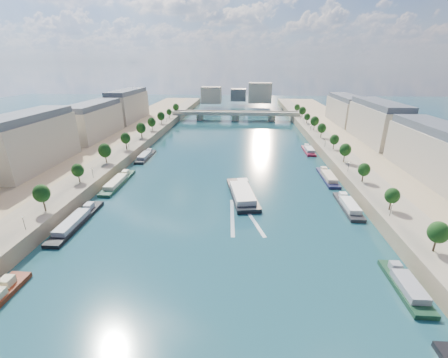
# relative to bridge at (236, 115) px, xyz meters

# --- Properties ---
(ground) EXTENTS (700.00, 700.00, 0.00)m
(ground) POSITION_rel_bridge_xyz_m (0.00, -130.03, -5.08)
(ground) COLOR #0B3032
(ground) RESTS_ON ground
(quay_left) EXTENTS (44.00, 520.00, 5.00)m
(quay_left) POSITION_rel_bridge_xyz_m (-72.00, -130.03, -2.58)
(quay_left) COLOR #9E8460
(quay_left) RESTS_ON ground
(quay_right) EXTENTS (44.00, 520.00, 5.00)m
(quay_right) POSITION_rel_bridge_xyz_m (72.00, -130.03, -2.58)
(quay_right) COLOR #9E8460
(quay_right) RESTS_ON ground
(pave_left) EXTENTS (14.00, 520.00, 0.10)m
(pave_left) POSITION_rel_bridge_xyz_m (-57.00, -130.03, -0.03)
(pave_left) COLOR gray
(pave_left) RESTS_ON quay_left
(pave_right) EXTENTS (14.00, 520.00, 0.10)m
(pave_right) POSITION_rel_bridge_xyz_m (57.00, -130.03, -0.03)
(pave_right) COLOR gray
(pave_right) RESTS_ON quay_right
(trees_left) EXTENTS (4.80, 268.80, 8.26)m
(trees_left) POSITION_rel_bridge_xyz_m (-55.00, -128.03, 5.39)
(trees_left) COLOR #382B1E
(trees_left) RESTS_ON ground
(trees_right) EXTENTS (4.80, 268.80, 8.26)m
(trees_right) POSITION_rel_bridge_xyz_m (55.00, -120.03, 5.39)
(trees_right) COLOR #382B1E
(trees_right) RESTS_ON ground
(lamps_left) EXTENTS (0.36, 200.36, 4.28)m
(lamps_left) POSITION_rel_bridge_xyz_m (-52.50, -140.03, 2.70)
(lamps_left) COLOR black
(lamps_left) RESTS_ON ground
(lamps_right) EXTENTS (0.36, 200.36, 4.28)m
(lamps_right) POSITION_rel_bridge_xyz_m (52.50, -125.03, 2.70)
(lamps_right) COLOR black
(lamps_right) RESTS_ON ground
(buildings_left) EXTENTS (16.00, 226.00, 23.20)m
(buildings_left) POSITION_rel_bridge_xyz_m (-85.00, -118.03, 11.37)
(buildings_left) COLOR #BAAB8F
(buildings_left) RESTS_ON ground
(buildings_right) EXTENTS (16.00, 226.00, 23.20)m
(buildings_right) POSITION_rel_bridge_xyz_m (85.00, -118.03, 11.37)
(buildings_right) COLOR #BAAB8F
(buildings_right) RESTS_ON ground
(skyline) EXTENTS (79.00, 42.00, 22.00)m
(skyline) POSITION_rel_bridge_xyz_m (3.19, 89.49, 9.57)
(skyline) COLOR #BAAB8F
(skyline) RESTS_ON ground
(bridge) EXTENTS (112.00, 12.00, 8.15)m
(bridge) POSITION_rel_bridge_xyz_m (0.00, 0.00, 0.00)
(bridge) COLOR #C1B79E
(bridge) RESTS_ON ground
(tour_barge) EXTENTS (13.85, 31.27, 4.10)m
(tour_barge) POSITION_rel_bridge_xyz_m (7.63, -162.63, -3.90)
(tour_barge) COLOR black
(tour_barge) RESTS_ON ground
(wake) EXTENTS (12.14, 26.03, 0.04)m
(wake) POSITION_rel_bridge_xyz_m (7.63, -179.17, -5.06)
(wake) COLOR silver
(wake) RESTS_ON ground
(moored_barges_left) EXTENTS (5.00, 163.38, 3.60)m
(moored_barges_left) POSITION_rel_bridge_xyz_m (-45.50, -185.95, -4.24)
(moored_barges_left) COLOR #161E31
(moored_barges_left) RESTS_ON ground
(moored_barges_right) EXTENTS (5.00, 163.41, 3.60)m
(moored_barges_right) POSITION_rel_bridge_xyz_m (45.50, -173.12, -4.24)
(moored_barges_right) COLOR black
(moored_barges_right) RESTS_ON ground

